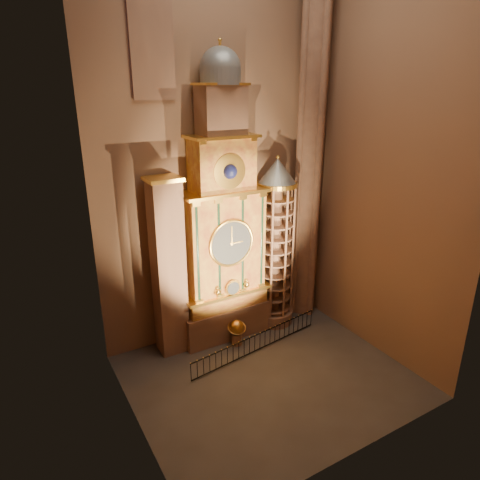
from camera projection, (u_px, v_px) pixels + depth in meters
floor at (268, 376)px, 22.73m from camera, size 14.00×14.00×0.00m
wall_back at (213, 154)px, 23.87m from camera, size 22.00×0.00×22.00m
wall_left at (116, 189)px, 15.69m from camera, size 0.00×22.00×22.00m
wall_right at (385, 158)px, 22.29m from camera, size 0.00×22.00×22.00m
astronomical_clock at (223, 232)px, 24.50m from camera, size 5.60×2.41×16.70m
portrait_tower at (168, 268)px, 23.43m from camera, size 1.80×1.60×10.20m
stair_turret at (275, 245)px, 26.41m from camera, size 2.50×2.50×10.80m
gothic_pier at (310, 148)px, 25.93m from camera, size 2.04×2.04×22.00m
stained_glass_window at (152, 43)px, 20.42m from camera, size 2.20×0.14×5.20m
celestial_globe at (237, 330)px, 25.27m from camera, size 1.25×1.20×1.59m
iron_railing at (257, 342)px, 24.70m from camera, size 8.93×1.31×1.09m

